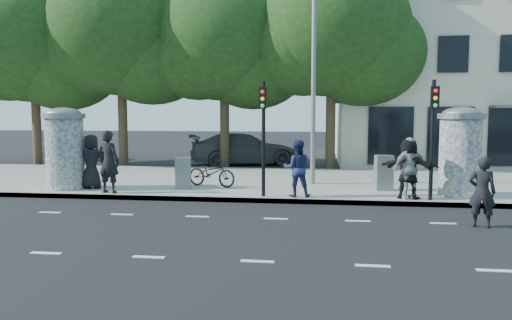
# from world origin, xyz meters

# --- Properties ---
(ground) EXTENTS (120.00, 120.00, 0.00)m
(ground) POSITION_xyz_m (0.00, 0.00, 0.00)
(ground) COLOR black
(ground) RESTS_ON ground
(sidewalk) EXTENTS (40.00, 8.00, 0.15)m
(sidewalk) POSITION_xyz_m (0.00, 7.50, 0.07)
(sidewalk) COLOR gray
(sidewalk) RESTS_ON ground
(curb) EXTENTS (40.00, 0.10, 0.16)m
(curb) POSITION_xyz_m (0.00, 3.55, 0.07)
(curb) COLOR slate
(curb) RESTS_ON ground
(lane_dash_near) EXTENTS (32.00, 0.12, 0.01)m
(lane_dash_near) POSITION_xyz_m (0.00, -2.20, 0.00)
(lane_dash_near) COLOR silver
(lane_dash_near) RESTS_ON ground
(lane_dash_far) EXTENTS (32.00, 0.12, 0.01)m
(lane_dash_far) POSITION_xyz_m (0.00, 1.40, 0.00)
(lane_dash_far) COLOR silver
(lane_dash_far) RESTS_ON ground
(ad_column_left) EXTENTS (1.36, 1.36, 2.65)m
(ad_column_left) POSITION_xyz_m (-7.20, 4.50, 1.54)
(ad_column_left) COLOR beige
(ad_column_left) RESTS_ON sidewalk
(ad_column_right) EXTENTS (1.36, 1.36, 2.65)m
(ad_column_right) POSITION_xyz_m (5.20, 4.70, 1.54)
(ad_column_right) COLOR beige
(ad_column_right) RESTS_ON sidewalk
(traffic_pole_near) EXTENTS (0.22, 0.31, 3.40)m
(traffic_pole_near) POSITION_xyz_m (-0.60, 3.79, 2.23)
(traffic_pole_near) COLOR black
(traffic_pole_near) RESTS_ON sidewalk
(traffic_pole_far) EXTENTS (0.22, 0.31, 3.40)m
(traffic_pole_far) POSITION_xyz_m (4.20, 3.79, 2.23)
(traffic_pole_far) COLOR black
(traffic_pole_far) RESTS_ON sidewalk
(street_lamp) EXTENTS (0.25, 0.93, 8.00)m
(street_lamp) POSITION_xyz_m (0.80, 6.63, 4.79)
(street_lamp) COLOR slate
(street_lamp) RESTS_ON sidewalk
(tree_far_left) EXTENTS (7.20, 7.20, 9.26)m
(tree_far_left) POSITION_xyz_m (-13.00, 12.50, 6.19)
(tree_far_left) COLOR #38281C
(tree_far_left) RESTS_ON ground
(tree_mid_left) EXTENTS (7.20, 7.20, 9.57)m
(tree_mid_left) POSITION_xyz_m (-8.50, 12.50, 6.50)
(tree_mid_left) COLOR #38281C
(tree_mid_left) RESTS_ON ground
(tree_near_left) EXTENTS (6.80, 6.80, 8.97)m
(tree_near_left) POSITION_xyz_m (-3.50, 12.70, 6.06)
(tree_near_left) COLOR #38281C
(tree_near_left) RESTS_ON ground
(tree_center) EXTENTS (7.00, 7.00, 9.30)m
(tree_center) POSITION_xyz_m (1.50, 12.30, 6.31)
(tree_center) COLOR #38281C
(tree_center) RESTS_ON ground
(ped_a) EXTENTS (0.89, 0.59, 1.78)m
(ped_a) POSITION_xyz_m (-6.35, 4.63, 1.04)
(ped_a) COLOR black
(ped_a) RESTS_ON sidewalk
(ped_b) EXTENTS (0.78, 0.59, 1.95)m
(ped_b) POSITION_xyz_m (-5.42, 3.85, 1.12)
(ped_b) COLOR black
(ped_b) RESTS_ON sidewalk
(ped_c) EXTENTS (0.86, 0.69, 1.69)m
(ped_c) POSITION_xyz_m (0.39, 3.91, 0.99)
(ped_c) COLOR #1F254D
(ped_c) RESTS_ON sidewalk
(ped_e) EXTENTS (1.19, 0.92, 1.78)m
(ped_e) POSITION_xyz_m (3.63, 3.92, 1.04)
(ped_e) COLOR #969699
(ped_e) RESTS_ON sidewalk
(ped_f) EXTENTS (1.74, 1.11, 1.76)m
(ped_f) POSITION_xyz_m (3.60, 3.98, 1.03)
(ped_f) COLOR black
(ped_f) RESTS_ON sidewalk
(man_road) EXTENTS (0.67, 0.52, 1.63)m
(man_road) POSITION_xyz_m (4.77, 1.16, 0.82)
(man_road) COLOR black
(man_road) RESTS_ON ground
(bicycle) EXTENTS (1.16, 1.89, 0.94)m
(bicycle) POSITION_xyz_m (-2.56, 5.58, 0.62)
(bicycle) COLOR black
(bicycle) RESTS_ON sidewalk
(cabinet_left) EXTENTS (0.55, 0.44, 1.03)m
(cabinet_left) POSITION_xyz_m (-3.39, 5.01, 0.66)
(cabinet_left) COLOR slate
(cabinet_left) RESTS_ON sidewalk
(cabinet_right) EXTENTS (0.60, 0.48, 1.13)m
(cabinet_right) POSITION_xyz_m (3.09, 5.49, 0.71)
(cabinet_right) COLOR gray
(cabinet_right) RESTS_ON sidewalk
(car_left) EXTENTS (1.91, 4.01, 1.32)m
(car_left) POSITION_xyz_m (-12.33, 15.60, 0.66)
(car_left) COLOR slate
(car_left) RESTS_ON ground
(car_right) EXTENTS (4.00, 5.93, 1.59)m
(car_right) POSITION_xyz_m (-2.78, 14.20, 0.80)
(car_right) COLOR #4A4B50
(car_right) RESTS_ON ground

